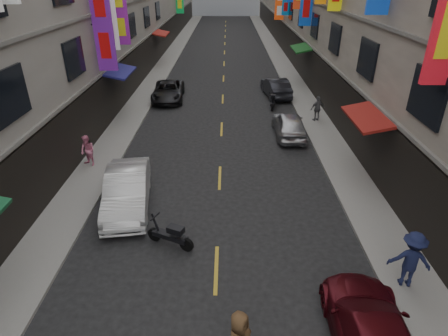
{
  "coord_description": "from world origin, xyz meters",
  "views": [
    {
      "loc": [
        0.33,
        2.91,
        8.47
      ],
      "look_at": [
        0.26,
        10.71,
        4.36
      ],
      "focal_mm": 30.0,
      "sensor_mm": 36.0,
      "label": 1
    }
  ],
  "objects_px": {
    "scooter_crossing": "(171,235)",
    "car_right_far": "(276,87)",
    "car_left_mid": "(127,190)",
    "pedestrian_lfar": "(88,151)",
    "car_right_mid": "(289,124)",
    "scooter_far_right": "(273,102)",
    "pedestrian_rnear": "(411,259)",
    "pedestrian_rfar": "(318,108)",
    "car_left_far": "(168,91)"
  },
  "relations": [
    {
      "from": "car_left_mid",
      "to": "car_left_far",
      "type": "distance_m",
      "value": 14.21
    },
    {
      "from": "scooter_far_right",
      "to": "car_left_far",
      "type": "distance_m",
      "value": 7.71
    },
    {
      "from": "car_left_mid",
      "to": "pedestrian_lfar",
      "type": "xyz_separation_m",
      "value": [
        -2.68,
        3.4,
        0.12
      ]
    },
    {
      "from": "car_right_mid",
      "to": "car_right_far",
      "type": "xyz_separation_m",
      "value": [
        0.11,
        7.7,
        0.0
      ]
    },
    {
      "from": "pedestrian_rnear",
      "to": "pedestrian_lfar",
      "type": "bearing_deg",
      "value": -19.1
    },
    {
      "from": "car_left_far",
      "to": "pedestrian_rfar",
      "type": "bearing_deg",
      "value": -27.63
    },
    {
      "from": "scooter_crossing",
      "to": "pedestrian_rnear",
      "type": "distance_m",
      "value": 7.53
    },
    {
      "from": "scooter_crossing",
      "to": "car_left_mid",
      "type": "distance_m",
      "value": 3.19
    },
    {
      "from": "scooter_crossing",
      "to": "pedestrian_rnear",
      "type": "relative_size",
      "value": 0.91
    },
    {
      "from": "scooter_crossing",
      "to": "scooter_far_right",
      "type": "xyz_separation_m",
      "value": [
        5.09,
        14.86,
        0.0
      ]
    },
    {
      "from": "scooter_far_right",
      "to": "car_right_mid",
      "type": "relative_size",
      "value": 0.44
    },
    {
      "from": "pedestrian_lfar",
      "to": "car_left_far",
      "type": "bearing_deg",
      "value": 107.22
    },
    {
      "from": "pedestrian_lfar",
      "to": "car_left_mid",
      "type": "bearing_deg",
      "value": -22.46
    },
    {
      "from": "car_right_mid",
      "to": "pedestrian_rfar",
      "type": "relative_size",
      "value": 2.59
    },
    {
      "from": "scooter_far_right",
      "to": "car_left_mid",
      "type": "xyz_separation_m",
      "value": [
        -7.14,
        -12.43,
        0.32
      ]
    },
    {
      "from": "car_right_far",
      "to": "pedestrian_rfar",
      "type": "xyz_separation_m",
      "value": [
        1.95,
        -5.53,
        0.21
      ]
    },
    {
      "from": "car_left_mid",
      "to": "car_right_far",
      "type": "xyz_separation_m",
      "value": [
        7.63,
        15.14,
        -0.06
      ]
    },
    {
      "from": "car_right_mid",
      "to": "scooter_crossing",
      "type": "bearing_deg",
      "value": 60.75
    },
    {
      "from": "car_left_mid",
      "to": "pedestrian_rnear",
      "type": "xyz_separation_m",
      "value": [
        9.32,
        -4.26,
        0.28
      ]
    },
    {
      "from": "pedestrian_lfar",
      "to": "scooter_crossing",
      "type": "bearing_deg",
      "value": -21.69
    },
    {
      "from": "car_left_mid",
      "to": "car_right_mid",
      "type": "xyz_separation_m",
      "value": [
        7.52,
        7.44,
        -0.07
      ]
    },
    {
      "from": "scooter_crossing",
      "to": "car_right_far",
      "type": "xyz_separation_m",
      "value": [
        5.59,
        17.57,
        0.26
      ]
    },
    {
      "from": "pedestrian_rfar",
      "to": "scooter_crossing",
      "type": "bearing_deg",
      "value": 38.41
    },
    {
      "from": "scooter_crossing",
      "to": "car_right_far",
      "type": "distance_m",
      "value": 18.44
    },
    {
      "from": "scooter_crossing",
      "to": "car_left_far",
      "type": "xyz_separation_m",
      "value": [
        -2.41,
        16.63,
        0.21
      ]
    },
    {
      "from": "scooter_far_right",
      "to": "car_left_mid",
      "type": "bearing_deg",
      "value": 68.07
    },
    {
      "from": "scooter_crossing",
      "to": "scooter_far_right",
      "type": "distance_m",
      "value": 15.71
    },
    {
      "from": "pedestrian_rnear",
      "to": "scooter_far_right",
      "type": "bearing_deg",
      "value": -69.1
    },
    {
      "from": "car_right_far",
      "to": "pedestrian_lfar",
      "type": "relative_size",
      "value": 2.79
    },
    {
      "from": "car_left_far",
      "to": "pedestrian_rfar",
      "type": "relative_size",
      "value": 2.97
    },
    {
      "from": "car_left_mid",
      "to": "car_right_mid",
      "type": "height_order",
      "value": "car_left_mid"
    },
    {
      "from": "pedestrian_rnear",
      "to": "pedestrian_rfar",
      "type": "distance_m",
      "value": 13.87
    },
    {
      "from": "scooter_crossing",
      "to": "pedestrian_rfar",
      "type": "height_order",
      "value": "pedestrian_rfar"
    },
    {
      "from": "scooter_crossing",
      "to": "pedestrian_rfar",
      "type": "distance_m",
      "value": 14.22
    },
    {
      "from": "scooter_far_right",
      "to": "pedestrian_rnear",
      "type": "height_order",
      "value": "pedestrian_rnear"
    },
    {
      "from": "car_left_far",
      "to": "pedestrian_lfar",
      "type": "height_order",
      "value": "pedestrian_lfar"
    },
    {
      "from": "car_left_far",
      "to": "car_right_far",
      "type": "xyz_separation_m",
      "value": [
        8.0,
        0.94,
        0.05
      ]
    },
    {
      "from": "car_right_far",
      "to": "pedestrian_lfar",
      "type": "bearing_deg",
      "value": 40.97
    },
    {
      "from": "car_right_mid",
      "to": "pedestrian_lfar",
      "type": "xyz_separation_m",
      "value": [
        -10.2,
        -4.04,
        0.19
      ]
    },
    {
      "from": "pedestrian_rnear",
      "to": "pedestrian_rfar",
      "type": "xyz_separation_m",
      "value": [
        0.26,
        13.87,
        -0.13
      ]
    },
    {
      "from": "car_right_mid",
      "to": "pedestrian_rnear",
      "type": "distance_m",
      "value": 11.84
    },
    {
      "from": "car_right_far",
      "to": "pedestrian_rnear",
      "type": "xyz_separation_m",
      "value": [
        1.69,
        -19.39,
        0.34
      ]
    },
    {
      "from": "pedestrian_rfar",
      "to": "car_right_far",
      "type": "bearing_deg",
      "value": -90.11
    },
    {
      "from": "scooter_far_right",
      "to": "pedestrian_rnear",
      "type": "distance_m",
      "value": 16.84
    },
    {
      "from": "pedestrian_lfar",
      "to": "pedestrian_rnear",
      "type": "relative_size",
      "value": 0.83
    },
    {
      "from": "scooter_far_right",
      "to": "pedestrian_rfar",
      "type": "xyz_separation_m",
      "value": [
        2.45,
        -2.82,
        0.47
      ]
    },
    {
      "from": "pedestrian_rnear",
      "to": "scooter_crossing",
      "type": "bearing_deg",
      "value": -0.65
    },
    {
      "from": "scooter_crossing",
      "to": "car_left_far",
      "type": "height_order",
      "value": "car_left_far"
    },
    {
      "from": "scooter_crossing",
      "to": "car_right_far",
      "type": "height_order",
      "value": "car_right_far"
    },
    {
      "from": "car_right_mid",
      "to": "pedestrian_lfar",
      "type": "height_order",
      "value": "pedestrian_lfar"
    }
  ]
}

